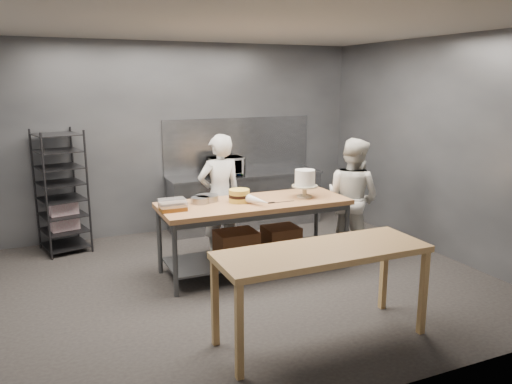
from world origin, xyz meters
TOP-DOWN VIEW (x-y plane):
  - ground at (0.00, 0.00)m, footprint 6.00×6.00m
  - back_wall at (0.00, 2.50)m, footprint 6.00×0.04m
  - work_table at (0.35, 0.29)m, footprint 2.40×0.90m
  - near_counter at (0.21, -1.58)m, footprint 2.00×0.70m
  - back_counter at (1.00, 2.18)m, footprint 2.60×0.60m
  - splashback_panel at (1.00, 2.48)m, footprint 2.60×0.02m
  - speed_rack at (-1.86, 2.10)m, footprint 0.73×0.77m
  - chef_behind at (0.13, 1.00)m, footprint 0.65×0.45m
  - chef_right at (1.82, 0.30)m, footprint 0.88×0.98m
  - microwave at (0.65, 2.18)m, footprint 0.54×0.37m
  - frosted_cake_stand at (1.03, 0.23)m, footprint 0.34×0.34m
  - layer_cake at (0.15, 0.33)m, footprint 0.26×0.26m
  - cake_pans at (-0.25, 0.51)m, footprint 0.37×0.33m
  - piping_bag at (0.29, 0.09)m, footprint 0.25×0.40m
  - offset_spatula at (0.57, 0.10)m, footprint 0.36×0.02m
  - pastry_clamshells at (-0.71, 0.30)m, footprint 0.33×0.34m

SIDE VIEW (x-z plane):
  - ground at x=0.00m, z-range 0.00..0.00m
  - back_counter at x=1.00m, z-range 0.00..0.90m
  - work_table at x=0.35m, z-range 0.11..1.03m
  - near_counter at x=0.21m, z-range 0.36..1.26m
  - chef_right at x=1.82m, z-range 0.00..1.65m
  - chef_behind at x=0.13m, z-range 0.00..1.71m
  - speed_rack at x=-1.86m, z-range -0.02..1.73m
  - offset_spatula at x=0.57m, z-range 0.92..0.93m
  - cake_pans at x=-0.25m, z-range 0.92..0.99m
  - pastry_clamshells at x=-0.71m, z-range 0.92..1.03m
  - piping_bag at x=0.29m, z-range 0.92..1.04m
  - layer_cake at x=0.15m, z-range 0.92..1.08m
  - microwave at x=0.65m, z-range 0.90..1.20m
  - frosted_cake_stand at x=1.03m, z-range 0.97..1.33m
  - splashback_panel at x=1.00m, z-range 0.90..1.80m
  - back_wall at x=0.00m, z-range 0.00..3.00m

